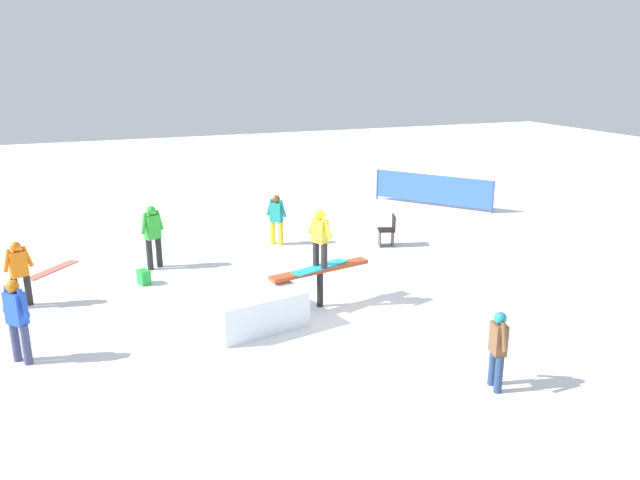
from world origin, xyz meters
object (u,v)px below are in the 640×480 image
(bystander_blue, at_px, (17,317))
(bystander_green, at_px, (153,234))
(backpack_on_snow, at_px, (144,277))
(bystander_teal, at_px, (276,217))
(loose_snowboard_coral, at_px, (52,270))
(main_rider_on_rail, at_px, (320,240))
(bystander_brown, at_px, (498,346))
(folding_chair, at_px, (388,231))
(bystander_orange, at_px, (19,271))
(rail_feature, at_px, (320,274))

(bystander_blue, relative_size, bystander_green, 0.95)
(bystander_blue, distance_m, backpack_on_snow, 4.03)
(bystander_teal, relative_size, bystander_blue, 0.94)
(bystander_blue, xyz_separation_m, loose_snowboard_coral, (0.37, 5.01, -0.83))
(bystander_teal, distance_m, bystander_green, 3.54)
(main_rider_on_rail, bearing_deg, bystander_green, 107.27)
(bystander_brown, height_order, folding_chair, bystander_brown)
(main_rider_on_rail, xyz_separation_m, backpack_on_snow, (-3.31, 2.72, -1.30))
(bystander_teal, xyz_separation_m, backpack_on_snow, (-3.83, -1.91, -0.62))
(backpack_on_snow, bearing_deg, bystander_orange, 80.66)
(bystander_blue, height_order, backpack_on_snow, bystander_blue)
(main_rider_on_rail, xyz_separation_m, folding_chair, (3.35, 3.38, -1.05))
(folding_chair, bearing_deg, main_rider_on_rail, -25.75)
(folding_chair, bearing_deg, bystander_green, -74.73)
(bystander_orange, height_order, bystander_brown, bystander_orange)
(main_rider_on_rail, relative_size, bystander_teal, 0.96)
(bystander_brown, bearing_deg, main_rider_on_rail, -148.58)
(bystander_teal, relative_size, bystander_green, 0.89)
(rail_feature, xyz_separation_m, backpack_on_snow, (-3.31, 2.72, -0.55))
(rail_feature, relative_size, folding_chair, 2.62)
(rail_feature, relative_size, bystander_green, 1.45)
(bystander_teal, bearing_deg, folding_chair, -156.80)
(bystander_green, xyz_separation_m, bystander_brown, (4.27, -7.96, -0.16))
(main_rider_on_rail, height_order, bystander_blue, main_rider_on_rail)
(folding_chair, bearing_deg, bystander_orange, -64.01)
(bystander_teal, xyz_separation_m, bystander_brown, (0.82, -8.80, -0.06))
(bystander_teal, relative_size, bystander_brown, 1.08)
(main_rider_on_rail, distance_m, bystander_teal, 4.71)
(bystander_orange, distance_m, bystander_teal, 6.77)
(bystander_orange, distance_m, bystander_brown, 9.63)
(bystander_teal, relative_size, folding_chair, 1.61)
(main_rider_on_rail, xyz_separation_m, bystander_blue, (-5.69, -0.47, -0.62))
(bystander_blue, bearing_deg, main_rider_on_rail, 52.41)
(main_rider_on_rail, xyz_separation_m, bystander_orange, (-5.83, 2.26, -0.67))
(backpack_on_snow, bearing_deg, loose_snowboard_coral, 27.99)
(loose_snowboard_coral, bearing_deg, bystander_brown, 78.93)
(bystander_orange, bearing_deg, bystander_teal, -4.29)
(bystander_orange, bearing_deg, folding_chair, -17.84)
(rail_feature, relative_size, main_rider_on_rail, 1.71)
(rail_feature, distance_m, bystander_green, 4.79)
(bystander_orange, xyz_separation_m, loose_snowboard_coral, (0.51, 2.29, -0.79))
(bystander_orange, relative_size, backpack_on_snow, 4.19)
(bystander_orange, relative_size, bystander_green, 0.90)
(bystander_blue, height_order, bystander_green, bystander_green)
(bystander_green, relative_size, bystander_brown, 1.22)
(bystander_teal, xyz_separation_m, bystander_green, (-3.44, -0.84, 0.10))
(main_rider_on_rail, distance_m, bystander_brown, 4.44)
(bystander_blue, distance_m, bystander_brown, 7.95)
(rail_feature, distance_m, bystander_teal, 4.66)
(bystander_orange, relative_size, bystander_teal, 1.01)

